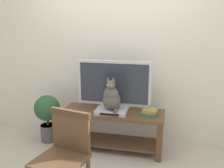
{
  "coord_description": "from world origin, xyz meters",
  "views": [
    {
      "loc": [
        0.69,
        -2.57,
        1.7
      ],
      "look_at": [
        0.0,
        0.44,
        0.92
      ],
      "focal_mm": 40.65,
      "sensor_mm": 36.0,
      "label": 1
    }
  ],
  "objects_px": {
    "tv": "(114,85)",
    "potted_plant": "(47,113)",
    "wooden_chair": "(65,151)",
    "book_stack": "(149,112)",
    "tv_stand": "(113,123)",
    "cat": "(111,97)",
    "media_box": "(112,111)"
  },
  "relations": [
    {
      "from": "tv_stand",
      "to": "cat",
      "type": "relative_size",
      "value": 3.08
    },
    {
      "from": "tv_stand",
      "to": "media_box",
      "type": "distance_m",
      "value": 0.21
    },
    {
      "from": "potted_plant",
      "to": "media_box",
      "type": "bearing_deg",
      "value": -5.12
    },
    {
      "from": "wooden_chair",
      "to": "tv_stand",
      "type": "bearing_deg",
      "value": 79.53
    },
    {
      "from": "book_stack",
      "to": "wooden_chair",
      "type": "bearing_deg",
      "value": -122.27
    },
    {
      "from": "tv_stand",
      "to": "cat",
      "type": "height_order",
      "value": "cat"
    },
    {
      "from": "potted_plant",
      "to": "wooden_chair",
      "type": "bearing_deg",
      "value": -56.32
    },
    {
      "from": "media_box",
      "to": "cat",
      "type": "distance_m",
      "value": 0.19
    },
    {
      "from": "book_stack",
      "to": "potted_plant",
      "type": "xyz_separation_m",
      "value": [
        -1.43,
        0.05,
        -0.15
      ]
    },
    {
      "from": "tv_stand",
      "to": "book_stack",
      "type": "relative_size",
      "value": 6.29
    },
    {
      "from": "tv_stand",
      "to": "tv",
      "type": "bearing_deg",
      "value": 89.98
    },
    {
      "from": "media_box",
      "to": "wooden_chair",
      "type": "distance_m",
      "value": 1.06
    },
    {
      "from": "cat",
      "to": "book_stack",
      "type": "relative_size",
      "value": 2.04
    },
    {
      "from": "tv",
      "to": "cat",
      "type": "relative_size",
      "value": 2.23
    },
    {
      "from": "cat",
      "to": "media_box",
      "type": "bearing_deg",
      "value": 95.12
    },
    {
      "from": "wooden_chair",
      "to": "book_stack",
      "type": "xyz_separation_m",
      "value": [
        0.68,
        1.08,
        0.04
      ]
    },
    {
      "from": "tv_stand",
      "to": "tv",
      "type": "height_order",
      "value": "tv"
    },
    {
      "from": "tv",
      "to": "tv_stand",
      "type": "bearing_deg",
      "value": -90.02
    },
    {
      "from": "media_box",
      "to": "book_stack",
      "type": "distance_m",
      "value": 0.48
    },
    {
      "from": "cat",
      "to": "potted_plant",
      "type": "height_order",
      "value": "cat"
    },
    {
      "from": "media_box",
      "to": "book_stack",
      "type": "xyz_separation_m",
      "value": [
        0.48,
        0.03,
        0.01
      ]
    },
    {
      "from": "media_box",
      "to": "potted_plant",
      "type": "xyz_separation_m",
      "value": [
        -0.95,
        0.09,
        -0.14
      ]
    },
    {
      "from": "potted_plant",
      "to": "tv_stand",
      "type": "bearing_deg",
      "value": -1.23
    },
    {
      "from": "tv",
      "to": "potted_plant",
      "type": "bearing_deg",
      "value": -176.6
    },
    {
      "from": "tv_stand",
      "to": "cat",
      "type": "xyz_separation_m",
      "value": [
        -0.0,
        -0.08,
        0.39
      ]
    },
    {
      "from": "tv",
      "to": "media_box",
      "type": "bearing_deg",
      "value": -91.25
    },
    {
      "from": "tv_stand",
      "to": "tv",
      "type": "relative_size",
      "value": 1.38
    },
    {
      "from": "wooden_chair",
      "to": "potted_plant",
      "type": "bearing_deg",
      "value": 123.68
    },
    {
      "from": "media_box",
      "to": "potted_plant",
      "type": "height_order",
      "value": "potted_plant"
    },
    {
      "from": "cat",
      "to": "potted_plant",
      "type": "relative_size",
      "value": 0.64
    },
    {
      "from": "wooden_chair",
      "to": "book_stack",
      "type": "bearing_deg",
      "value": 57.73
    },
    {
      "from": "tv",
      "to": "cat",
      "type": "height_order",
      "value": "tv"
    }
  ]
}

